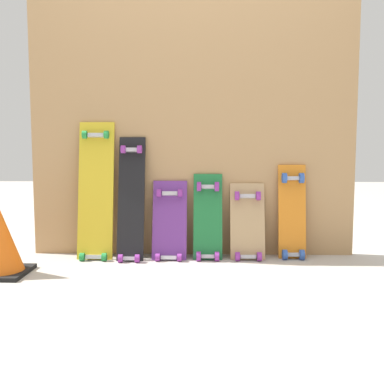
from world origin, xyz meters
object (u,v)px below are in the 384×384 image
(skateboard_purple, at_px, (169,226))
(skateboard_orange, at_px, (292,216))
(skateboard_natural, at_px, (248,226))
(skateboard_yellow, at_px, (96,196))
(skateboard_black, at_px, (131,204))
(skateboard_green, at_px, (208,222))

(skateboard_purple, height_order, skateboard_orange, skateboard_orange)
(skateboard_natural, relative_size, skateboard_orange, 0.83)
(skateboard_yellow, distance_m, skateboard_black, 0.24)
(skateboard_green, bearing_deg, skateboard_natural, 0.78)
(skateboard_yellow, height_order, skateboard_orange, skateboard_yellow)
(skateboard_yellow, bearing_deg, skateboard_orange, 1.24)
(skateboard_orange, bearing_deg, skateboard_black, -177.42)
(skateboard_purple, distance_m, skateboard_natural, 0.51)
(skateboard_black, bearing_deg, skateboard_green, 2.23)
(skateboard_black, relative_size, skateboard_orange, 1.28)
(skateboard_black, xyz_separation_m, skateboard_green, (0.50, 0.02, -0.12))
(skateboard_black, distance_m, skateboard_natural, 0.77)
(skateboard_purple, relative_size, skateboard_orange, 0.86)
(skateboard_black, bearing_deg, skateboard_orange, 2.58)
(skateboard_black, height_order, skateboard_natural, skateboard_black)
(skateboard_purple, bearing_deg, skateboard_orange, 2.41)
(skateboard_black, distance_m, skateboard_purple, 0.29)
(skateboard_black, height_order, skateboard_green, skateboard_black)
(skateboard_purple, xyz_separation_m, skateboard_natural, (0.51, 0.01, -0.00))
(skateboard_natural, height_order, skateboard_orange, skateboard_orange)
(skateboard_yellow, distance_m, skateboard_orange, 1.29)
(skateboard_black, distance_m, skateboard_green, 0.51)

